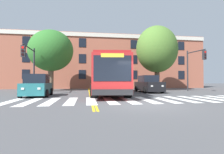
% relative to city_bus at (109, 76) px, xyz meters
% --- Properties ---
extents(ground_plane, '(120.00, 120.00, 0.00)m').
position_rel_city_bus_xyz_m(ground_plane, '(0.94, -7.58, -1.72)').
color(ground_plane, '#4C4C4F').
extents(crosswalk, '(16.25, 4.34, 0.01)m').
position_rel_city_bus_xyz_m(crosswalk, '(1.14, -5.27, -1.71)').
color(crosswalk, white).
rests_on(crosswalk, ground).
extents(lane_line_yellow_inner, '(0.12, 36.00, 0.01)m').
position_rel_city_bus_xyz_m(lane_line_yellow_inner, '(-1.84, 8.73, -1.71)').
color(lane_line_yellow_inner, gold).
rests_on(lane_line_yellow_inner, ground).
extents(lane_line_yellow_outer, '(0.12, 36.00, 0.01)m').
position_rel_city_bus_xyz_m(lane_line_yellow_outer, '(-1.68, 8.73, -1.71)').
color(lane_line_yellow_outer, gold).
rests_on(lane_line_yellow_outer, ground).
extents(city_bus, '(3.82, 12.26, 3.16)m').
position_rel_city_bus_xyz_m(city_bus, '(0.00, 0.00, 0.00)').
color(city_bus, '#B22323').
rests_on(city_bus, ground).
extents(car_teal_near_lane, '(2.16, 3.70, 1.78)m').
position_rel_city_bus_xyz_m(car_teal_near_lane, '(-6.07, -1.62, -0.90)').
color(car_teal_near_lane, '#236B70').
rests_on(car_teal_near_lane, ground).
extents(car_black_far_lane, '(2.07, 4.75, 1.82)m').
position_rel_city_bus_xyz_m(car_black_far_lane, '(4.49, 1.76, -0.88)').
color(car_black_far_lane, black).
rests_on(car_black_far_lane, ground).
extents(traffic_light_near_corner, '(0.58, 2.93, 4.94)m').
position_rel_city_bus_xyz_m(traffic_light_near_corner, '(10.33, 2.27, 1.64)').
color(traffic_light_near_corner, '#28282D').
rests_on(traffic_light_near_corner, ground).
extents(traffic_light_far_corner, '(0.41, 3.92, 4.67)m').
position_rel_city_bus_xyz_m(traffic_light_far_corner, '(-7.57, 1.33, 1.51)').
color(traffic_light_far_corner, '#28282D').
rests_on(traffic_light_far_corner, ground).
extents(street_tree_curbside_large, '(7.82, 7.84, 8.30)m').
position_rel_city_bus_xyz_m(street_tree_curbside_large, '(6.88, 5.02, 3.56)').
color(street_tree_curbside_large, brown).
rests_on(street_tree_curbside_large, ground).
extents(street_tree_curbside_small, '(6.82, 6.67, 7.49)m').
position_rel_city_bus_xyz_m(street_tree_curbside_small, '(-6.48, 5.91, 3.21)').
color(street_tree_curbside_small, brown).
rests_on(street_tree_curbside_small, ground).
extents(building_facade, '(41.11, 7.05, 8.81)m').
position_rel_city_bus_xyz_m(building_facade, '(-2.77, 14.38, 2.69)').
color(building_facade, '#9E5642').
rests_on(building_facade, ground).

